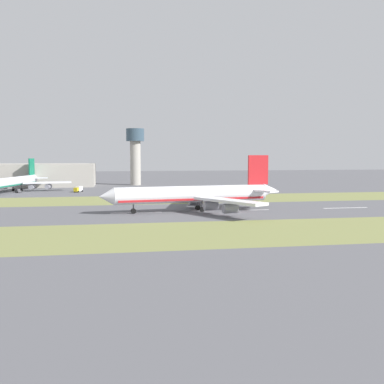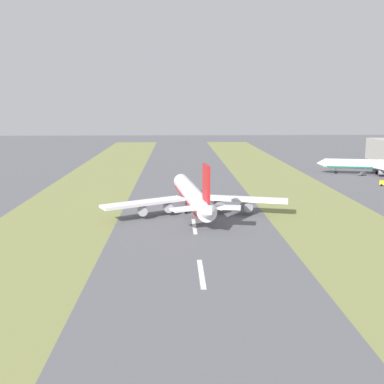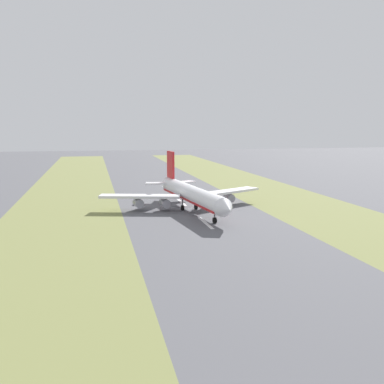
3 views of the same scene
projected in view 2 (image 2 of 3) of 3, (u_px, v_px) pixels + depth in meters
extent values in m
plane|color=#56565B|center=(193.00, 214.00, 155.57)|extent=(800.00, 800.00, 0.00)
cube|color=olive|center=(62.00, 216.00, 154.03)|extent=(40.00, 600.00, 0.01)
cube|color=olive|center=(321.00, 213.00, 157.11)|extent=(40.00, 600.00, 0.01)
cube|color=silver|center=(201.00, 273.00, 101.46)|extent=(1.20, 18.00, 0.01)
cube|color=silver|center=(194.00, 226.00, 140.69)|extent=(1.20, 18.00, 0.01)
cube|color=silver|center=(190.00, 199.00, 179.91)|extent=(1.20, 18.00, 0.01)
cylinder|color=white|center=(192.00, 194.00, 159.10)|extent=(13.07, 56.31, 6.00)
cone|color=white|center=(180.00, 180.00, 188.64)|extent=(6.47, 5.71, 5.88)
cone|color=white|center=(209.00, 213.00, 128.93)|extent=(5.82, 6.60, 5.10)
cube|color=red|center=(192.00, 199.00, 159.42)|extent=(12.49, 54.05, 0.70)
cube|color=white|center=(144.00, 203.00, 149.51)|extent=(28.23, 19.43, 0.90)
cube|color=white|center=(245.00, 199.00, 155.06)|extent=(29.57, 13.16, 0.90)
cylinder|color=#93939E|center=(168.00, 207.00, 154.45)|extent=(3.78, 5.17, 3.20)
cylinder|color=#93939E|center=(142.00, 210.00, 149.63)|extent=(3.78, 5.17, 3.20)
cylinder|color=#93939E|center=(219.00, 205.00, 157.30)|extent=(3.78, 5.17, 3.20)
cylinder|color=#93939E|center=(247.00, 206.00, 155.34)|extent=(3.78, 5.17, 3.20)
cube|color=red|center=(206.00, 183.00, 132.29)|extent=(1.81, 8.04, 11.00)
cube|color=white|center=(188.00, 209.00, 132.86)|extent=(10.92, 8.25, 0.60)
cube|color=white|center=(224.00, 207.00, 134.61)|extent=(10.64, 6.18, 0.60)
cylinder|color=#59595E|center=(183.00, 193.00, 180.42)|extent=(0.50, 0.50, 3.20)
cylinder|color=black|center=(183.00, 197.00, 180.73)|extent=(1.12, 1.90, 1.80)
cylinder|color=#59595E|center=(186.00, 207.00, 156.50)|extent=(0.50, 0.50, 3.20)
cylinder|color=black|center=(186.00, 211.00, 156.81)|extent=(1.12, 1.90, 1.80)
cylinder|color=#59595E|center=(201.00, 206.00, 157.32)|extent=(0.50, 0.50, 3.20)
cylinder|color=black|center=(201.00, 210.00, 157.63)|extent=(1.12, 1.90, 1.80)
cylinder|color=silver|center=(373.00, 164.00, 242.16)|extent=(50.20, 16.29, 5.38)
cone|color=silver|center=(321.00, 163.00, 247.14)|extent=(5.54, 6.13, 5.28)
cube|color=#0F6647|center=(373.00, 167.00, 242.45)|extent=(48.18, 15.59, 0.63)
cube|color=silver|center=(379.00, 163.00, 256.28)|extent=(19.24, 24.46, 0.81)
cylinder|color=#93939E|center=(383.00, 172.00, 234.30)|extent=(4.83, 3.75, 2.87)
cylinder|color=#93939E|center=(376.00, 168.00, 249.88)|extent=(4.83, 3.75, 2.87)
cylinder|color=#93939E|center=(379.00, 166.00, 257.09)|extent=(4.83, 3.75, 2.87)
cylinder|color=#59595E|center=(336.00, 170.00, 246.28)|extent=(0.45, 0.45, 2.87)
cylinder|color=black|center=(336.00, 172.00, 246.56)|extent=(1.75, 1.14, 1.62)
cylinder|color=#59595E|center=(379.00, 171.00, 240.06)|extent=(0.45, 0.45, 2.87)
cylinder|color=black|center=(379.00, 174.00, 240.34)|extent=(1.75, 1.14, 1.62)
cylinder|color=#59595E|center=(377.00, 170.00, 244.56)|extent=(0.45, 0.45, 2.87)
cylinder|color=black|center=(377.00, 173.00, 244.84)|extent=(1.75, 1.14, 1.62)
cube|color=gold|center=(382.00, 183.00, 209.80)|extent=(2.78, 2.87, 2.00)
cylinder|color=black|center=(381.00, 185.00, 209.02)|extent=(1.05, 0.77, 1.00)
cylinder|color=black|center=(382.00, 184.00, 210.97)|extent=(1.05, 0.77, 1.00)
cube|color=#4C4C51|center=(362.00, 174.00, 239.94)|extent=(4.70, 3.78, 0.90)
cube|color=#4C4C51|center=(363.00, 172.00, 239.88)|extent=(2.86, 2.55, 0.80)
cylinder|color=black|center=(362.00, 175.00, 238.53)|extent=(0.69, 0.54, 0.66)
cylinder|color=black|center=(359.00, 175.00, 240.02)|extent=(0.69, 0.54, 0.66)
cylinder|color=black|center=(365.00, 175.00, 240.04)|extent=(0.69, 0.54, 0.66)
cylinder|color=black|center=(362.00, 174.00, 241.53)|extent=(0.69, 0.54, 0.66)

